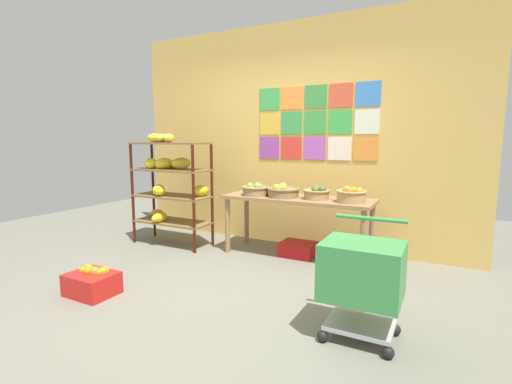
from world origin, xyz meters
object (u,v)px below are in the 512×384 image
fruit_basket_centre (283,191)px  shopping_cart (362,274)px  fruit_basket_right (317,193)px  produce_crate_under_table (298,249)px  orange_crate_foreground (93,282)px  fruit_basket_back_left (256,190)px  fruit_basket_back_right (351,195)px  banana_shelf_unit (169,176)px  display_table (297,204)px

fruit_basket_centre → shopping_cart: size_ratio=0.46×
fruit_basket_right → shopping_cart: fruit_basket_right is taller
produce_crate_under_table → orange_crate_foreground: 2.26m
fruit_basket_back_left → fruit_basket_right: bearing=4.5°
fruit_basket_back_right → shopping_cart: (0.43, -1.44, -0.33)m
fruit_basket_centre → produce_crate_under_table: size_ratio=0.94×
fruit_basket_back_left → shopping_cart: 2.15m
fruit_basket_centre → produce_crate_under_table: bearing=28.7°
fruit_basket_back_left → fruit_basket_centre: 0.35m
banana_shelf_unit → fruit_basket_centre: (1.55, 0.19, -0.13)m
display_table → fruit_basket_right: 0.29m
orange_crate_foreground → shopping_cart: shopping_cart is taller
banana_shelf_unit → shopping_cart: (2.78, -1.26, -0.44)m
display_table → fruit_basket_back_left: 0.54m
fruit_basket_centre → produce_crate_under_table: 0.72m
banana_shelf_unit → produce_crate_under_table: bearing=9.2°
display_table → shopping_cart: bearing=-54.8°
banana_shelf_unit → fruit_basket_centre: size_ratio=3.84×
fruit_basket_back_left → shopping_cart: fruit_basket_back_left is taller
banana_shelf_unit → display_table: (1.70, 0.26, -0.28)m
fruit_basket_back_left → produce_crate_under_table: fruit_basket_back_left is taller
fruit_basket_right → fruit_basket_centre: fruit_basket_centre is taller
orange_crate_foreground → fruit_basket_back_left: bearing=68.1°
display_table → fruit_basket_back_right: fruit_basket_back_right is taller
display_table → orange_crate_foreground: (-1.22, -1.88, -0.51)m
produce_crate_under_table → orange_crate_foreground: size_ratio=0.97×
produce_crate_under_table → shopping_cart: bearing=-55.4°
fruit_basket_back_left → fruit_basket_right: 0.75m
banana_shelf_unit → fruit_basket_centre: bearing=6.9°
fruit_basket_back_left → orange_crate_foreground: fruit_basket_back_left is taller
fruit_basket_right → shopping_cart: size_ratio=0.37×
fruit_basket_back_right → orange_crate_foreground: (-1.86, -1.80, -0.68)m
banana_shelf_unit → shopping_cart: banana_shelf_unit is taller
fruit_basket_back_right → produce_crate_under_table: size_ratio=0.81×
fruit_basket_back_right → shopping_cart: size_ratio=0.40×
fruit_basket_back_left → banana_shelf_unit: bearing=-172.3°
banana_shelf_unit → fruit_basket_back_left: (1.20, 0.16, -0.13)m
fruit_basket_right → fruit_basket_centre: bearing=-175.2°
display_table → produce_crate_under_table: bearing=63.9°
fruit_basket_right → display_table: bearing=171.8°
fruit_basket_right → fruit_basket_back_right: bearing=-5.4°
fruit_basket_right → fruit_basket_centre: size_ratio=0.80×
banana_shelf_unit → display_table: 1.75m
fruit_basket_back_right → fruit_basket_back_left: 1.15m
fruit_basket_back_right → fruit_basket_right: (-0.40, 0.04, -0.01)m
fruit_basket_right → shopping_cart: bearing=-60.9°
fruit_basket_right → shopping_cart: (0.83, -1.48, -0.32)m
fruit_basket_right → orange_crate_foreground: (-1.46, -1.84, -0.67)m
fruit_basket_back_left → fruit_basket_centre: bearing=4.1°
fruit_basket_back_right → produce_crate_under_table: (-0.63, 0.09, -0.71)m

